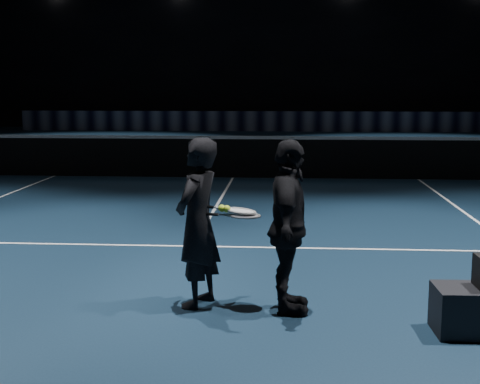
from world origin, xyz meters
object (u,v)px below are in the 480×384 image
object	(u,v)px
racket_lower	(245,216)
racket_upper	(241,211)
player_a	(198,223)
player_b	(288,227)
tennis_balls	(224,207)

from	to	relation	value
racket_lower	racket_upper	size ratio (longest dim) A/B	1.00
player_a	player_b	world-z (taller)	same
player_b	racket_lower	size ratio (longest dim) A/B	2.34
tennis_balls	racket_lower	bearing A→B (deg)	-10.30
tennis_balls	player_a	bearing A→B (deg)	172.29
racket_lower	racket_upper	xyz separation A→B (m)	(-0.04, 0.05, 0.04)
player_b	racket_upper	xyz separation A→B (m)	(-0.44, 0.11, 0.12)
player_b	racket_lower	bearing A→B (deg)	82.46
player_a	racket_upper	world-z (taller)	player_a
racket_upper	tennis_balls	bearing A→B (deg)	-170.43
racket_lower	racket_upper	distance (m)	0.07
player_a	tennis_balls	size ratio (longest dim) A/B	13.24
player_a	player_b	size ratio (longest dim) A/B	1.00
player_b	racket_lower	xyz separation A→B (m)	(-0.40, 0.06, 0.09)
player_b	racket_upper	size ratio (longest dim) A/B	2.34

